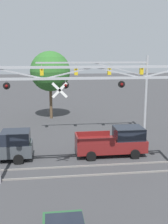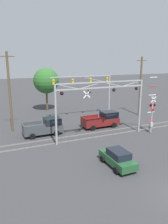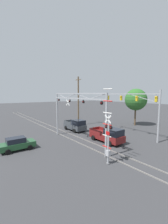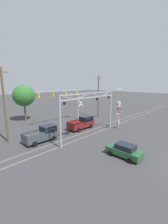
# 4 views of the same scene
# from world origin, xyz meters

# --- Properties ---
(rail_track_near) EXTENTS (80.00, 0.08, 0.10)m
(rail_track_near) POSITION_xyz_m (0.00, 12.90, 0.05)
(rail_track_near) COLOR gray
(rail_track_near) RESTS_ON ground_plane
(rail_track_far) EXTENTS (80.00, 0.08, 0.10)m
(rail_track_far) POSITION_xyz_m (0.00, 14.34, 0.05)
(rail_track_far) COLOR gray
(rail_track_far) RESTS_ON ground_plane
(crossing_gantry) EXTENTS (11.09, 0.27, 6.59)m
(crossing_gantry) POSITION_xyz_m (-0.01, 12.62, 4.63)
(crossing_gantry) COLOR #9EA0A5
(crossing_gantry) RESTS_ON ground_plane
(crossing_signal_mast) EXTENTS (1.16, 0.35, 6.96)m
(crossing_signal_mast) POSITION_xyz_m (6.59, 11.71, 2.43)
(crossing_signal_mast) COLOR #9EA0A5
(crossing_signal_mast) RESTS_ON ground_plane
(traffic_signal_span) EXTENTS (9.88, 0.39, 7.08)m
(traffic_signal_span) POSITION_xyz_m (3.67, 21.51, 4.93)
(traffic_signal_span) COLOR #9EA0A5
(traffic_signal_span) RESTS_ON ground_plane
(pickup_truck_lead) EXTENTS (5.03, 2.18, 2.04)m
(pickup_truck_lead) POSITION_xyz_m (2.16, 16.28, 0.98)
(pickup_truck_lead) COLOR maroon
(pickup_truck_lead) RESTS_ON ground_plane
(pickup_truck_following) EXTENTS (4.66, 2.18, 2.04)m
(pickup_truck_following) POSITION_xyz_m (-5.77, 16.30, 0.98)
(pickup_truck_following) COLOR #3D4247
(pickup_truck_following) RESTS_ON ground_plane
(sedan_waiting) EXTENTS (1.87, 3.86, 1.51)m
(sedan_waiting) POSITION_xyz_m (-2.07, 5.78, 0.76)
(sedan_waiting) COLOR #23512D
(sedan_waiting) RESTS_ON ground_plane
(utility_pole_left) EXTENTS (1.80, 0.28, 9.92)m
(utility_pole_left) POSITION_xyz_m (-9.26, 19.32, 5.11)
(utility_pole_left) COLOR brown
(utility_pole_left) RESTS_ON ground_plane
(background_tree_beyond_span) EXTENTS (4.42, 4.42, 7.54)m
(background_tree_beyond_span) POSITION_xyz_m (-2.26, 28.72, 5.32)
(background_tree_beyond_span) COLOR brown
(background_tree_beyond_span) RESTS_ON ground_plane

